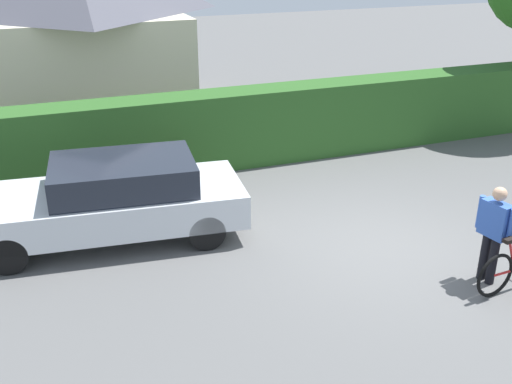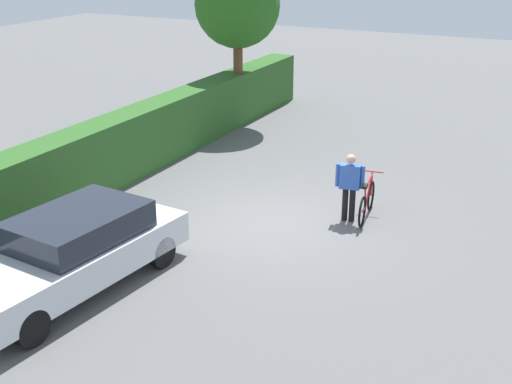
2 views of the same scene
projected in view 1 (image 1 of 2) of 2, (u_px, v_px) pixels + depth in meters
name	position (u px, v px, depth m)	size (l,w,h in m)	color
ground_plane	(385.00, 248.00, 9.99)	(60.00, 60.00, 0.00)	#585858
hedge_row	(278.00, 123.00, 13.64)	(21.64, 0.90, 1.67)	#2B5923
house_distant	(79.00, 28.00, 16.05)	(5.44, 5.23, 4.84)	beige
parked_car_near	(112.00, 198.00, 10.06)	(4.71, 2.28, 1.39)	silver
person_rider	(494.00, 228.00, 8.70)	(0.27, 0.62, 1.53)	black
fire_hydrant	(162.00, 178.00, 11.73)	(0.20, 0.20, 0.81)	red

